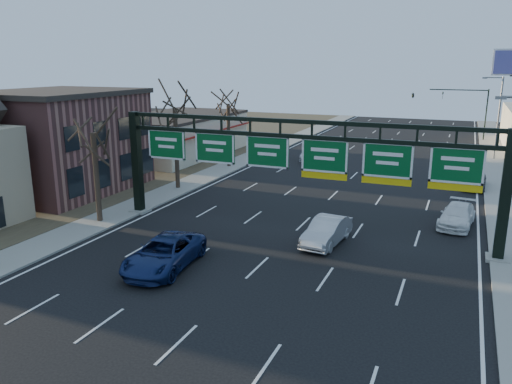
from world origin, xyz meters
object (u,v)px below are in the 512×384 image
at_px(sign_gantry, 298,161).
at_px(car_blue_suv, 164,253).
at_px(car_silver_sedan, 327,231).
at_px(car_white_wagon, 457,215).

height_order(sign_gantry, car_blue_suv, sign_gantry).
height_order(car_blue_suv, car_silver_sedan, car_blue_suv).
bearing_deg(car_white_wagon, sign_gantry, -142.59).
xyz_separation_m(car_blue_suv, car_silver_sedan, (6.88, 6.82, -0.03)).
bearing_deg(car_silver_sedan, car_white_wagon, 49.22).
bearing_deg(sign_gantry, car_white_wagon, 30.89).
xyz_separation_m(car_silver_sedan, car_white_wagon, (7.05, 6.65, -0.08)).
distance_m(sign_gantry, car_silver_sedan, 4.59).
bearing_deg(car_silver_sedan, car_blue_suv, -129.37).
distance_m(car_silver_sedan, car_white_wagon, 9.69).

